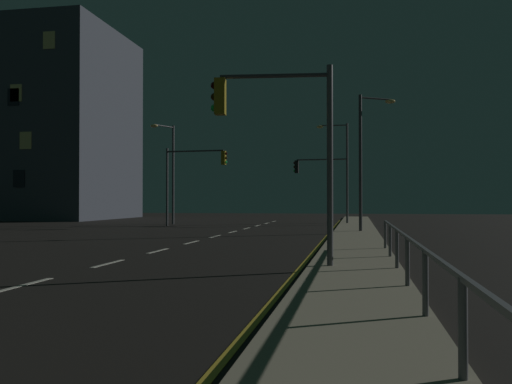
{
  "coord_description": "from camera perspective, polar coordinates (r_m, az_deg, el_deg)",
  "views": [
    {
      "loc": [
        7.02,
        -1.7,
        1.82
      ],
      "look_at": [
        1.35,
        29.12,
        2.3
      ],
      "focal_mm": 38.47,
      "sensor_mm": 36.0,
      "label": 1
    }
  ],
  "objects": [
    {
      "name": "ground_plane",
      "position": [
        20.53,
        -9.67,
        -5.95
      ],
      "size": [
        112.0,
        112.0,
        0.0
      ],
      "primitive_type": "plane",
      "color": "black",
      "rests_on": "ground"
    },
    {
      "name": "sidewalk_right",
      "position": [
        19.28,
        10.27,
        -6.07
      ],
      "size": [
        2.37,
        77.0,
        0.14
      ],
      "primitive_type": "cube",
      "color": "gray",
      "rests_on": "ground"
    },
    {
      "name": "lane_markings_center",
      "position": [
        23.83,
        -6.76,
        -5.23
      ],
      "size": [
        0.14,
        50.0,
        0.01
      ],
      "color": "silver",
      "rests_on": "ground"
    },
    {
      "name": "lane_edge_line",
      "position": [
        24.32,
        6.9,
        -5.14
      ],
      "size": [
        0.14,
        53.0,
        0.01
      ],
      "color": "gold",
      "rests_on": "ground"
    },
    {
      "name": "traffic_light_near_right",
      "position": [
        14.4,
        2.26,
        6.87
      ],
      "size": [
        3.19,
        0.53,
        5.19
      ],
      "color": "#4C4C51",
      "rests_on": "sidewalk_right"
    },
    {
      "name": "traffic_light_mid_left",
      "position": [
        38.68,
        -6.6,
        2.25
      ],
      "size": [
        4.54,
        0.56,
        5.53
      ],
      "color": "#4C4C51",
      "rests_on": "ground"
    },
    {
      "name": "traffic_light_far_center",
      "position": [
        41.29,
        6.95,
        1.71
      ],
      "size": [
        4.1,
        0.42,
        4.99
      ],
      "color": "#4C4C51",
      "rests_on": "sidewalk_right"
    },
    {
      "name": "street_lamp_across_street",
      "position": [
        30.95,
        11.37,
        4.41
      ],
      "size": [
        2.03,
        1.25,
        7.5
      ],
      "color": "#38383D",
      "rests_on": "sidewalk_right"
    },
    {
      "name": "street_lamp_corner",
      "position": [
        41.86,
        -8.96,
        2.86
      ],
      "size": [
        1.19,
        2.15,
        7.51
      ],
      "color": "#4C4C51",
      "rests_on": "ground"
    },
    {
      "name": "street_lamp_median",
      "position": [
        44.73,
        8.95,
        3.08
      ],
      "size": [
        2.55,
        0.37,
        7.89
      ],
      "color": "#4C4C51",
      "rests_on": "sidewalk_right"
    },
    {
      "name": "barrier_fence",
      "position": [
        9.82,
        16.2,
        -6.38
      ],
      "size": [
        0.09,
        20.14,
        0.98
      ],
      "color": "#59595E",
      "rests_on": "sidewalk_right"
    }
  ]
}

